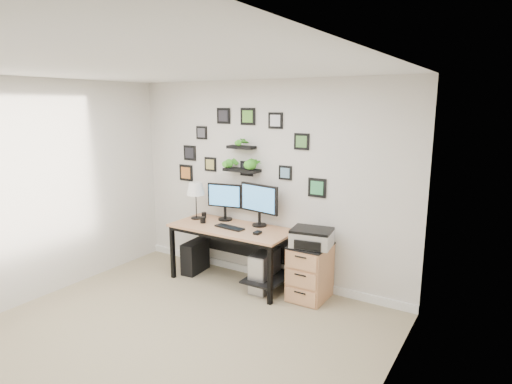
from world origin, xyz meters
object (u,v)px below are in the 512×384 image
Objects in this scene: printer at (312,238)px; pc_tower_black at (195,257)px; mug at (203,220)px; pc_tower_grey at (264,271)px; file_cabinet at (310,272)px; table_lamp at (196,190)px; desk at (235,236)px; monitor_left at (225,199)px; monitor_right at (259,201)px.

pc_tower_black is at bearing -178.76° from printer.
pc_tower_grey is (0.91, 0.07, -0.55)m from mug.
pc_tower_grey is 0.60m from file_cabinet.
table_lamp is 1.00× the size of printer.
file_cabinet reaches higher than pc_tower_black.
file_cabinet is (1.04, 0.06, -0.29)m from desk.
pc_tower_grey is at bearing -15.06° from monitor_left.
mug reaches higher than desk.
monitor_right is 1.27m from pc_tower_black.
desk is at bearing -4.19° from table_lamp.
monitor_right reaches higher than table_lamp.
pc_tower_grey is 1.00× the size of printer.
desk is 3.68× the size of pc_tower_black.
pc_tower_black is (-0.67, -0.02, -0.41)m from desk.
printer is (0.82, -0.17, -0.30)m from monitor_right.
table_lamp is 0.45m from mug.
mug is (-0.46, -0.08, 0.17)m from desk.
printer reaches higher than pc_tower_black.
printer is (1.53, 0.10, -0.02)m from mug.
desk reaches higher than pc_tower_grey.
table_lamp is 1.90m from file_cabinet.
monitor_left is 0.99× the size of printer.
file_cabinet is at bearing 0.28° from table_lamp.
printer is (1.36, -0.17, -0.27)m from monitor_left.
mug is 0.12× the size of file_cabinet.
table_lamp is at bearing 179.07° from printer.
pc_tower_black is 0.86× the size of printer.
monitor_left is 0.99× the size of pc_tower_grey.
table_lamp reaches higher than desk.
mug reaches higher than pc_tower_black.
monitor_left is (-0.30, 0.19, 0.42)m from desk.
table_lamp is at bearing -159.64° from monitor_left.
pc_tower_black is (-0.92, -0.20, -0.86)m from monitor_right.
pc_tower_grey is at bearing -44.39° from monitor_right.
printer is at bearing -11.42° from monitor_right.
printer is at bearing -3.71° from pc_tower_black.
pc_tower_black is (-0.37, -0.21, -0.83)m from monitor_left.
monitor_right is at bearing 8.42° from table_lamp.
desk is 0.78m from pc_tower_black.
printer reaches higher than mug.
desk is at bearing -32.75° from monitor_left.
desk is 19.20× the size of mug.
pc_tower_black is at bearing -179.63° from pc_tower_grey.
pc_tower_grey is at bearing -2.97° from table_lamp.
mug is at bearing -31.25° from table_lamp.
printer is (0.62, 0.03, 0.53)m from pc_tower_grey.
desk is at bearing 10.09° from mug.
pc_tower_grey is at bearing 4.63° from mug.
desk is 3.16× the size of table_lamp.
file_cabinet is (1.72, 0.01, -0.82)m from table_lamp.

